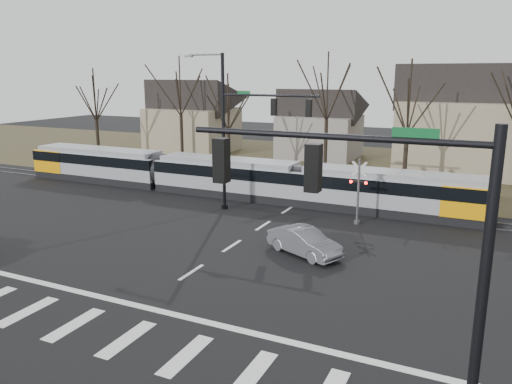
% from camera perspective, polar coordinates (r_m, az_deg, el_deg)
% --- Properties ---
extents(ground, '(140.00, 140.00, 0.00)m').
position_cam_1_polar(ground, '(21.90, -10.26, -10.83)').
color(ground, black).
extents(grass_verge, '(140.00, 28.00, 0.01)m').
position_cam_1_polar(grass_verge, '(50.37, 11.22, 2.92)').
color(grass_verge, '#38331E').
rests_on(grass_verge, ground).
extents(crosswalk, '(27.00, 2.60, 0.01)m').
position_cam_1_polar(crosswalk, '(19.13, -17.41, -14.97)').
color(crosswalk, silver).
rests_on(crosswalk, ground).
extents(stop_line, '(28.00, 0.35, 0.01)m').
position_cam_1_polar(stop_line, '(20.60, -13.21, -12.57)').
color(stop_line, silver).
rests_on(stop_line, ground).
extents(lane_dashes, '(0.18, 30.00, 0.01)m').
position_cam_1_polar(lane_dashes, '(35.38, 4.83, -1.25)').
color(lane_dashes, silver).
rests_on(lane_dashes, ground).
extents(rail_pair, '(90.00, 1.52, 0.06)m').
position_cam_1_polar(rail_pair, '(35.20, 4.72, -1.29)').
color(rail_pair, '#59595E').
rests_on(rail_pair, ground).
extents(tram, '(36.84, 2.74, 2.79)m').
position_cam_1_polar(tram, '(37.37, -3.42, 1.94)').
color(tram, gray).
rests_on(tram, ground).
extents(sedan, '(4.56, 5.21, 1.36)m').
position_cam_1_polar(sedan, '(25.28, 5.54, -5.67)').
color(sedan, slate).
rests_on(sedan, ground).
extents(signal_pole_near_right, '(6.72, 0.44, 8.00)m').
position_cam_1_polar(signal_pole_near_right, '(10.94, 14.79, -6.99)').
color(signal_pole_near_right, black).
rests_on(signal_pole_near_right, ground).
extents(signal_pole_far, '(9.28, 0.44, 10.20)m').
position_cam_1_polar(signal_pole_far, '(32.15, -1.24, 7.64)').
color(signal_pole_far, black).
rests_on(signal_pole_far, ground).
extents(rail_crossing_signal, '(1.08, 0.36, 4.00)m').
position_cam_1_polar(rail_crossing_signal, '(30.55, 11.59, -0.19)').
color(rail_crossing_signal, '#59595B').
rests_on(rail_crossing_signal, ground).
extents(tree_row, '(59.20, 7.20, 10.00)m').
position_cam_1_polar(tree_row, '(43.45, 12.13, 7.91)').
color(tree_row, black).
rests_on(tree_row, ground).
extents(house_a, '(9.72, 8.64, 8.60)m').
position_cam_1_polar(house_a, '(59.56, -7.29, 8.96)').
color(house_a, gray).
rests_on(house_a, ground).
extents(house_b, '(8.64, 7.56, 7.65)m').
position_cam_1_polar(house_b, '(55.01, 7.34, 8.09)').
color(house_b, gray).
rests_on(house_b, ground).
extents(house_c, '(10.80, 8.64, 10.10)m').
position_cam_1_polar(house_c, '(49.36, 22.06, 8.12)').
color(house_c, gray).
rests_on(house_c, ground).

